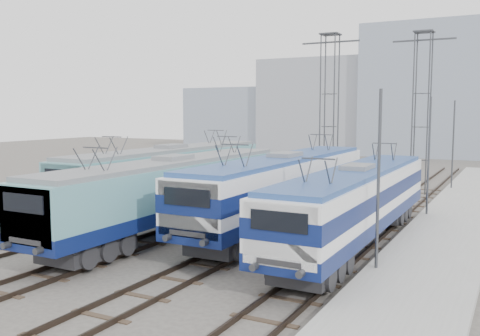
% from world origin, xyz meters
% --- Properties ---
extents(ground, '(160.00, 160.00, 0.00)m').
position_xyz_m(ground, '(0.00, 0.00, 0.00)').
color(ground, '#514C47').
extents(platform, '(4.00, 70.00, 0.30)m').
position_xyz_m(platform, '(10.20, 8.00, 0.15)').
color(platform, '#9E9E99').
rests_on(platform, ground).
extents(locomotive_far_left, '(2.98, 18.83, 3.54)m').
position_xyz_m(locomotive_far_left, '(-6.75, 10.33, 2.34)').
color(locomotive_far_left, '#0D1A52').
rests_on(locomotive_far_left, ground).
extents(locomotive_center_left, '(2.92, 18.44, 3.47)m').
position_xyz_m(locomotive_center_left, '(-2.25, 4.12, 2.29)').
color(locomotive_center_left, '#0D1A52').
rests_on(locomotive_center_left, ground).
extents(locomotive_center_right, '(2.95, 18.69, 3.51)m').
position_xyz_m(locomotive_center_right, '(2.25, 7.93, 2.38)').
color(locomotive_center_right, '#0D1A52').
rests_on(locomotive_center_right, ground).
extents(locomotive_far_right, '(2.78, 17.56, 3.30)m').
position_xyz_m(locomotive_far_right, '(6.75, 5.66, 2.25)').
color(locomotive_far_right, '#0D1A52').
rests_on(locomotive_far_right, ground).
extents(catenary_tower_west, '(4.50, 1.20, 12.00)m').
position_xyz_m(catenary_tower_west, '(0.00, 22.00, 6.64)').
color(catenary_tower_west, '#3F4247').
rests_on(catenary_tower_west, ground).
extents(catenary_tower_east, '(4.50, 1.20, 12.00)m').
position_xyz_m(catenary_tower_east, '(6.50, 24.00, 6.64)').
color(catenary_tower_east, '#3F4247').
rests_on(catenary_tower_east, ground).
extents(mast_front, '(0.12, 0.12, 7.00)m').
position_xyz_m(mast_front, '(8.60, 2.00, 3.50)').
color(mast_front, '#3F4247').
rests_on(mast_front, ground).
extents(mast_mid, '(0.12, 0.12, 7.00)m').
position_xyz_m(mast_mid, '(8.60, 14.00, 3.50)').
color(mast_mid, '#3F4247').
rests_on(mast_mid, ground).
extents(mast_rear, '(0.12, 0.12, 7.00)m').
position_xyz_m(mast_rear, '(8.60, 26.00, 3.50)').
color(mast_rear, '#3F4247').
rests_on(mast_rear, ground).
extents(building_west, '(18.00, 12.00, 14.00)m').
position_xyz_m(building_west, '(-14.00, 62.00, 7.00)').
color(building_west, '#969BA7').
rests_on(building_west, ground).
extents(building_center, '(22.00, 14.00, 18.00)m').
position_xyz_m(building_center, '(4.00, 62.00, 9.00)').
color(building_center, '#8B98AB').
rests_on(building_center, ground).
extents(building_far_west, '(14.00, 10.00, 10.00)m').
position_xyz_m(building_far_west, '(-30.00, 62.00, 5.00)').
color(building_far_west, '#8B98AB').
rests_on(building_far_west, ground).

